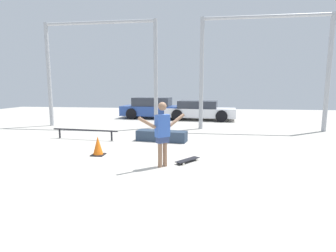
# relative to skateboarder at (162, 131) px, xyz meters

# --- Properties ---
(ground_plane) EXTENTS (36.00, 36.00, 0.00)m
(ground_plane) POSITION_rel_skateboarder_xyz_m (-0.26, 0.93, -0.95)
(ground_plane) COLOR #B2ADA3
(skateboarder) EXTENTS (1.09, 1.01, 1.69)m
(skateboarder) POSITION_rel_skateboarder_xyz_m (0.00, 0.00, 0.00)
(skateboarder) COLOR #8C664C
(skateboarder) RESTS_ON ground_plane
(skateboard) EXTENTS (0.67, 0.79, 0.08)m
(skateboard) POSITION_rel_skateboarder_xyz_m (0.62, 0.50, -0.89)
(skateboard) COLOR black
(skateboard) RESTS_ON ground_plane
(grind_box) EXTENTS (1.99, 0.84, 0.40)m
(grind_box) POSITION_rel_skateboarder_xyz_m (-0.56, 3.26, -0.75)
(grind_box) COLOR #28384C
(grind_box) RESTS_ON ground_plane
(grind_rail) EXTENTS (2.80, 0.34, 0.41)m
(grind_rail) POSITION_rel_skateboarder_xyz_m (-3.63, 3.13, -0.63)
(grind_rail) COLOR black
(grind_rail) RESTS_ON ground_plane
(canopy_support_left) EXTENTS (5.95, 0.20, 5.34)m
(canopy_support_left) POSITION_rel_skateboarder_xyz_m (-4.27, 6.52, 2.38)
(canopy_support_left) COLOR #A5A8AD
(canopy_support_left) RESTS_ON ground_plane
(canopy_support_right) EXTENTS (5.95, 0.20, 5.34)m
(canopy_support_right) POSITION_rel_skateboarder_xyz_m (3.75, 6.52, 2.38)
(canopy_support_right) COLOR #A5A8AD
(canopy_support_right) RESTS_ON ground_plane
(parked_car_blue) EXTENTS (4.48, 2.08, 1.38)m
(parked_car_blue) POSITION_rel_skateboarder_xyz_m (-2.29, 10.67, -0.28)
(parked_car_blue) COLOR #284793
(parked_car_blue) RESTS_ON ground_plane
(parked_car_white) EXTENTS (4.50, 2.28, 1.21)m
(parked_car_white) POSITION_rel_skateboarder_xyz_m (0.75, 10.26, -0.35)
(parked_car_white) COLOR white
(parked_car_white) RESTS_ON ground_plane
(traffic_cone) EXTENTS (0.38, 0.38, 0.58)m
(traffic_cone) POSITION_rel_skateboarder_xyz_m (-2.13, 0.87, -0.67)
(traffic_cone) COLOR black
(traffic_cone) RESTS_ON ground_plane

